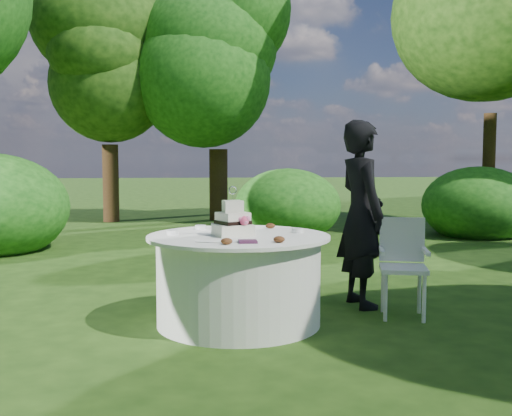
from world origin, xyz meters
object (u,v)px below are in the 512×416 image
Objects in this scene: guest at (361,214)px; cake at (233,222)px; napkins at (248,241)px; chair at (403,259)px; table at (239,279)px.

cake is (-1.27, -0.56, -0.01)m from guest.
chair is (1.46, 0.60, -0.26)m from napkins.
cake is 0.48× the size of chair.
chair reaches higher than table.
napkins is at bearing -157.69° from chair.
napkins reaches higher than table.
guest reaches higher than table.
napkins is 0.09× the size of table.
chair is (1.55, 0.17, -0.37)m from cake.
guest is 2.02× the size of chair.
napkins is 0.16× the size of chair.
guest is 1.42m from table.
cake is (-0.09, 0.43, 0.10)m from napkins.
napkins is at bearing -78.73° from cake.
table is 3.71× the size of cake.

